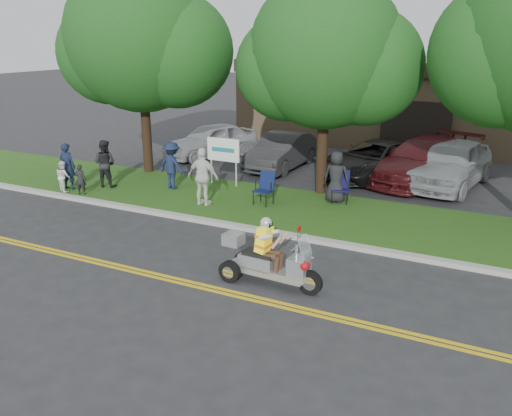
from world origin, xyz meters
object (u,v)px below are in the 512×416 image
at_px(trike_scooter, 267,261).
at_px(lawn_chair_a, 265,186).
at_px(spectator_adult_mid, 105,163).
at_px(parked_car_far_left, 211,140).
at_px(lawn_chair_b, 341,185).
at_px(spectator_adult_right, 203,177).
at_px(parked_car_far_right, 451,163).
at_px(parked_car_right, 424,161).
at_px(parked_car_mid, 376,160).
at_px(spectator_adult_left, 68,166).
at_px(parked_car_left, 282,151).

xyz_separation_m(trike_scooter, lawn_chair_a, (-2.45, 4.96, 0.14)).
bearing_deg(spectator_adult_mid, parked_car_far_left, -105.09).
distance_m(lawn_chair_b, spectator_adult_mid, 8.09).
height_order(trike_scooter, spectator_adult_right, spectator_adult_right).
bearing_deg(trike_scooter, lawn_chair_a, 118.98).
bearing_deg(trike_scooter, parked_car_far_right, 79.55).
bearing_deg(parked_car_right, parked_car_mid, -153.89).
bearing_deg(parked_car_right, trike_scooter, -77.59).
bearing_deg(spectator_adult_left, trike_scooter, 150.54).
bearing_deg(spectator_adult_mid, spectator_adult_left, 30.97).
bearing_deg(lawn_chair_b, parked_car_mid, 75.34).
distance_m(parked_car_mid, parked_car_right, 1.75).
height_order(spectator_adult_left, parked_car_far_left, spectator_adult_left).
height_order(spectator_adult_mid, parked_car_far_right, spectator_adult_mid).
height_order(parked_car_left, parked_car_right, parked_car_right).
distance_m(spectator_adult_left, parked_car_right, 12.59).
bearing_deg(trike_scooter, parked_car_left, 115.14).
distance_m(lawn_chair_b, parked_car_far_right, 4.72).
height_order(trike_scooter, parked_car_right, parked_car_right).
relative_size(spectator_adult_mid, spectator_adult_right, 0.91).
height_order(trike_scooter, parked_car_far_left, trike_scooter).
xyz_separation_m(parked_car_far_left, parked_car_mid, (7.39, -0.31, -0.05)).
xyz_separation_m(spectator_adult_mid, parked_car_far_right, (10.61, 5.74, -0.08)).
xyz_separation_m(lawn_chair_a, parked_car_mid, (2.11, 5.16, 0.01)).
distance_m(spectator_adult_right, parked_car_right, 8.37).
xyz_separation_m(lawn_chair_b, spectator_adult_right, (-3.68, -2.21, 0.33)).
xyz_separation_m(parked_car_mid, parked_car_far_right, (2.68, -0.10, 0.16)).
bearing_deg(parked_car_far_left, spectator_adult_right, -37.69).
relative_size(lawn_chair_b, parked_car_right, 0.18).
height_order(spectator_adult_left, parked_car_right, spectator_adult_left).
xyz_separation_m(lawn_chair_a, spectator_adult_left, (-6.74, -1.49, 0.23)).
distance_m(lawn_chair_a, spectator_adult_mid, 5.86).
height_order(lawn_chair_b, parked_car_far_left, parked_car_far_left).
height_order(spectator_adult_left, parked_car_far_right, spectator_adult_left).
xyz_separation_m(trike_scooter, spectator_adult_left, (-9.19, 3.47, 0.37)).
height_order(parked_car_far_left, parked_car_right, parked_car_right).
xyz_separation_m(spectator_adult_mid, parked_car_far_left, (0.54, 6.15, -0.19)).
relative_size(spectator_adult_right, parked_car_mid, 0.36).
relative_size(trike_scooter, parked_car_right, 0.43).
height_order(spectator_adult_mid, parked_car_far_left, spectator_adult_mid).
height_order(spectator_adult_right, parked_car_far_right, spectator_adult_right).
distance_m(parked_car_left, parked_car_far_right, 6.41).
height_order(spectator_adult_left, spectator_adult_mid, spectator_adult_mid).
xyz_separation_m(spectator_adult_left, parked_car_right, (10.58, 6.83, -0.11)).
height_order(trike_scooter, lawn_chair_a, trike_scooter).
xyz_separation_m(spectator_adult_left, parked_car_left, (5.12, 6.39, -0.20)).
bearing_deg(spectator_adult_right, parked_car_mid, -120.91).
height_order(parked_car_far_left, parked_car_far_right, parked_car_far_right).
bearing_deg(parked_car_far_left, spectator_adult_mid, -72.10).
xyz_separation_m(lawn_chair_b, parked_car_right, (1.80, 4.11, 0.12)).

